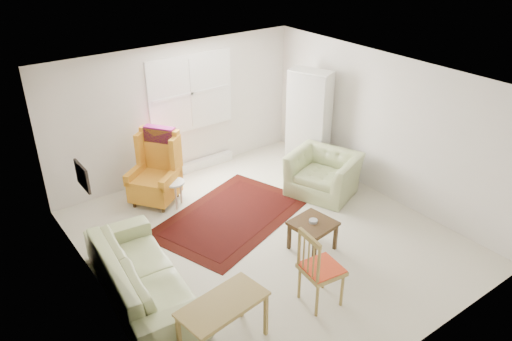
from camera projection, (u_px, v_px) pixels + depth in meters
room at (261, 160)px, 7.35m from camera, size 5.04×5.54×2.51m
rug at (231, 216)px, 8.28m from camera, size 2.94×2.38×0.03m
sofa at (141, 266)px, 6.40m from camera, size 1.14×2.42×0.94m
armchair at (324, 170)px, 8.82m from camera, size 1.35×1.43×0.89m
wingback_chair at (153, 169)px, 8.44m from camera, size 1.07×1.06×1.28m
coffee_table at (312, 235)px, 7.40m from camera, size 0.65×0.65×0.48m
stool at (175, 194)px, 8.50m from camera, size 0.41×0.41×0.48m
cabinet at (309, 121)px, 9.47m from camera, size 0.68×0.88×1.96m
desk at (224, 324)px, 5.69m from camera, size 1.08×0.65×0.65m
desk_chair at (322, 267)px, 6.25m from camera, size 0.53×0.53×1.10m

